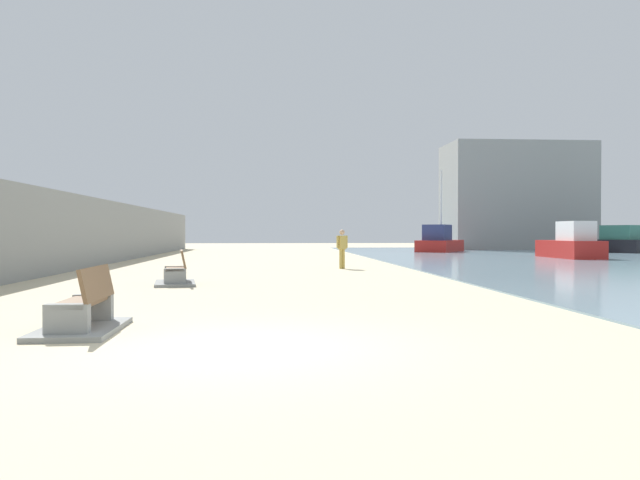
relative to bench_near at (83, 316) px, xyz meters
The scene contains 9 objects.
ground_plane 16.65m from the bench_near, 81.54° to the left, with size 120.00×120.00×0.00m, color beige.
seawall 17.27m from the bench_near, 107.05° to the left, with size 0.80×64.00×2.98m, color gray.
bench_near is the anchor object (origin of this frame).
bench_far 8.74m from the bench_near, 89.07° to the left, with size 1.38×2.23×0.98m.
person_walking 17.27m from the bench_near, 70.59° to the left, with size 0.48×0.31×1.59m.
boat_far_right 40.50m from the bench_near, 67.67° to the left, with size 4.64×5.63×6.11m.
boat_mid_bay 32.02m from the bench_near, 52.09° to the left, with size 1.92×5.19×2.05m.
boat_distant 44.25m from the bench_near, 51.85° to the left, with size 4.27×5.73×1.94m.
harbor_building 50.71m from the bench_near, 61.66° to the left, with size 12.00×6.00×9.03m, color gray.
Camera 1 is at (0.34, -8.43, 1.49)m, focal length 36.51 mm.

